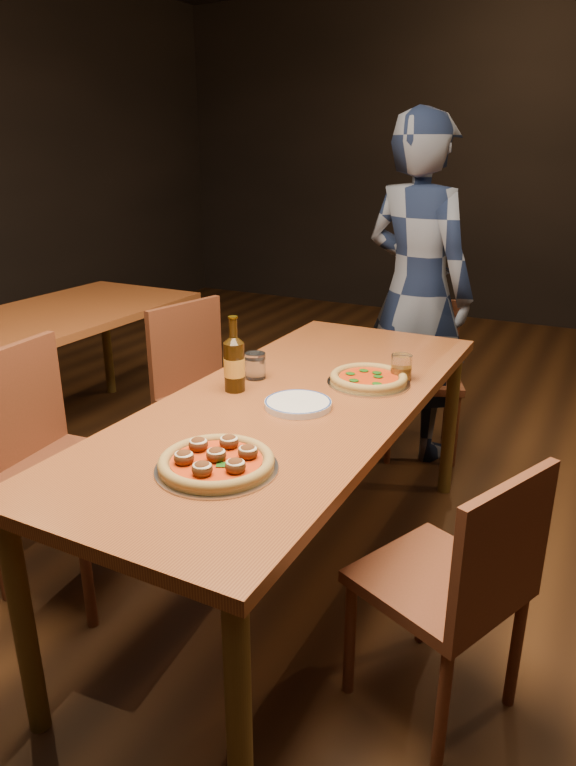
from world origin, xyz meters
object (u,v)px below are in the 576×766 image
at_px(chair_end, 422,378).
at_px(water_glass, 255,366).
at_px(chair_main_sw, 218,399).
at_px(plate_stack, 298,404).
at_px(amber_glass, 401,367).
at_px(chair_main_nw, 70,469).
at_px(beer_bottle, 234,365).
at_px(chair_main_e, 438,579).
at_px(diner, 417,291).
at_px(pizza_meatball, 216,461).
at_px(pizza_margherita, 368,378).
at_px(table_main, 295,417).
at_px(table_left, 22,335).

bearing_deg(chair_end, water_glass, -125.74).
distance_m(chair_main_sw, plate_stack, 0.93).
relative_size(chair_main_sw, amber_glass, 9.62).
xyz_separation_m(chair_main_nw, beer_bottle, (0.49, 0.35, 0.37)).
distance_m(chair_main_e, water_glass, 1.02).
bearing_deg(diner, water_glass, 99.86).
bearing_deg(pizza_meatball, diner, 90.99).
bearing_deg(amber_glass, chair_main_e, -62.49).
relative_size(water_glass, diner, 0.06).
xyz_separation_m(pizza_margherita, amber_glass, (0.09, 0.09, 0.03)).
bearing_deg(plate_stack, chair_main_sw, 141.86).
height_order(chair_end, diner, diner).
height_order(table_main, chair_main_sw, chair_main_sw).
distance_m(table_main, pizza_margherita, 0.32).
relative_size(chair_main_e, amber_glass, 8.72).
xyz_separation_m(chair_main_nw, diner, (0.74, 1.73, 0.40)).
height_order(chair_main_sw, amber_glass, chair_main_sw).
xyz_separation_m(chair_main_e, beer_bottle, (-0.84, 0.29, 0.42)).
bearing_deg(chair_main_e, amber_glass, -129.30).
bearing_deg(diner, plate_stack, 112.30).
relative_size(chair_end, water_glass, 8.65).
distance_m(beer_bottle, water_glass, 0.16).
relative_size(plate_stack, water_glass, 2.30).
xyz_separation_m(chair_main_e, pizza_meatball, (-0.56, -0.25, 0.35)).
height_order(water_glass, diner, diner).
height_order(pizza_meatball, amber_glass, amber_glass).
distance_m(chair_main_nw, pizza_margherita, 1.13).
height_order(chair_end, beer_bottle, beer_bottle).
bearing_deg(chair_end, chair_main_nw, -136.39).
xyz_separation_m(pizza_margherita, beer_bottle, (-0.40, -0.29, 0.08)).
height_order(amber_glass, diner, diner).
height_order(table_left, amber_glass, amber_glass).
xyz_separation_m(pizza_margherita, diner, (-0.15, 1.09, 0.11)).
relative_size(chair_main_nw, plate_stack, 4.25).
distance_m(table_main, diner, 1.36).
height_order(chair_main_nw, beer_bottle, beer_bottle).
xyz_separation_m(pizza_meatball, amber_glass, (0.21, 0.92, 0.03)).
bearing_deg(chair_main_nw, chair_end, -31.10).
bearing_deg(beer_bottle, table_main, 9.01).
relative_size(chair_main_sw, plate_stack, 4.15).
xyz_separation_m(table_left, water_glass, (1.48, -0.19, 0.12)).
bearing_deg(pizza_margherita, table_left, 178.58).
bearing_deg(pizza_margherita, diner, 98.07).
height_order(pizza_margherita, plate_stack, pizza_margherita).
xyz_separation_m(table_main, chair_main_e, (0.62, -0.32, -0.25)).
bearing_deg(chair_main_sw, pizza_margherita, -92.48).
height_order(pizza_margherita, diner, diner).
distance_m(chair_main_sw, beer_bottle, 0.76).
height_order(chair_main_sw, pizza_margherita, chair_main_sw).
xyz_separation_m(pizza_margherita, water_glass, (-0.40, -0.14, 0.03)).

